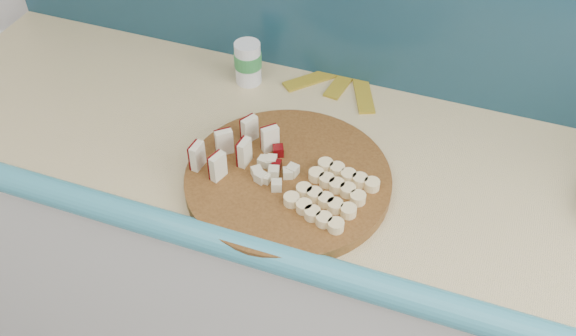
# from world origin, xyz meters

# --- Properties ---
(kitchen_counter) EXTENTS (2.20, 0.63, 0.91)m
(kitchen_counter) POSITION_xyz_m (0.10, 1.50, 0.46)
(kitchen_counter) COLOR silver
(kitchen_counter) RESTS_ON ground
(cutting_board) EXTENTS (0.52, 0.52, 0.03)m
(cutting_board) POSITION_xyz_m (-0.08, 1.39, 0.92)
(cutting_board) COLOR #48270F
(cutting_board) RESTS_ON kitchen_counter
(apple_wedges) EXTENTS (0.15, 0.17, 0.06)m
(apple_wedges) POSITION_xyz_m (-0.20, 1.40, 0.97)
(apple_wedges) COLOR beige
(apple_wedges) RESTS_ON cutting_board
(apple_chunks) EXTENTS (0.07, 0.07, 0.02)m
(apple_chunks) POSITION_xyz_m (-0.10, 1.39, 0.95)
(apple_chunks) COLOR beige
(apple_chunks) RESTS_ON cutting_board
(banana_slices) EXTENTS (0.16, 0.18, 0.02)m
(banana_slices) POSITION_xyz_m (0.02, 1.36, 0.95)
(banana_slices) COLOR #F6DA96
(banana_slices) RESTS_ON cutting_board
(canister) EXTENTS (0.07, 0.07, 0.11)m
(canister) POSITION_xyz_m (-0.29, 1.69, 0.97)
(canister) COLOR silver
(canister) RESTS_ON kitchen_counter
(banana_peel) EXTENTS (0.24, 0.21, 0.01)m
(banana_peel) POSITION_xyz_m (-0.07, 1.76, 0.91)
(banana_peel) COLOR gold
(banana_peel) RESTS_ON kitchen_counter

